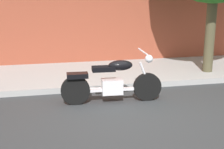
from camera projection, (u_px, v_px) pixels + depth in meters
The scene contains 3 objects.
ground_plane at pixel (130, 113), 6.26m from camera, with size 60.00×60.00×0.00m, color #303335.
sidewalk at pixel (103, 74), 8.94m from camera, with size 23.50×2.67×0.14m, color #9E9E9E.
motorcycle at pixel (112, 82), 6.76m from camera, with size 2.17×0.70×1.11m.
Camera 1 is at (-1.57, -5.65, 2.35)m, focal length 51.08 mm.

